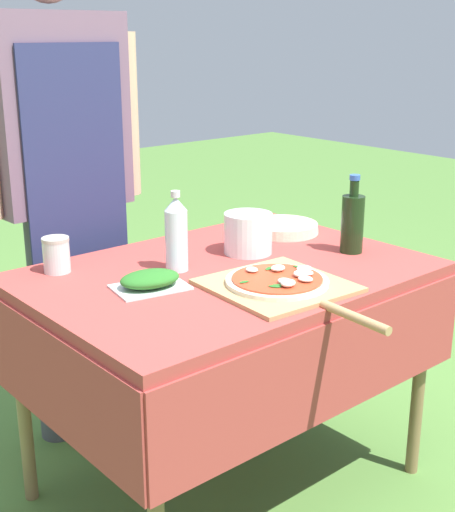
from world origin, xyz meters
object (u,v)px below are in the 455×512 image
at_px(person_cook, 60,162).
at_px(herb_container, 150,280).
at_px(sauce_jar, 57,257).
at_px(prep_table, 227,296).
at_px(oil_bottle, 352,222).
at_px(water_bottle, 176,234).
at_px(mixing_tub, 248,233).
at_px(plate_stack, 283,228).
at_px(pizza_on_peel, 282,284).

xyz_separation_m(person_cook, herb_container, (-0.08, -0.62, -0.23)).
bearing_deg(sauce_jar, prep_table, -37.64).
bearing_deg(oil_bottle, sauce_jar, 151.94).
distance_m(person_cook, water_bottle, 0.56).
bearing_deg(herb_container, oil_bottle, -11.49).
height_order(prep_table, person_cook, person_cook).
distance_m(oil_bottle, mixing_tub, 0.33).
distance_m(herb_container, mixing_tub, 0.43).
relative_size(person_cook, plate_stack, 6.90).
xyz_separation_m(prep_table, herb_container, (-0.27, 0.01, 0.11)).
bearing_deg(prep_table, person_cook, 106.75).
height_order(prep_table, plate_stack, plate_stack).
xyz_separation_m(mixing_tub, sauce_jar, (-0.55, 0.22, -0.02)).
relative_size(prep_table, herb_container, 5.31).
relative_size(pizza_on_peel, water_bottle, 2.44).
relative_size(mixing_tub, plate_stack, 0.62).
bearing_deg(person_cook, plate_stack, 140.36).
height_order(water_bottle, mixing_tub, water_bottle).
bearing_deg(prep_table, pizza_on_peel, -88.68).
relative_size(prep_table, mixing_tub, 7.69).
bearing_deg(plate_stack, sauce_jar, 170.97).
height_order(person_cook, oil_bottle, person_cook).
distance_m(oil_bottle, plate_stack, 0.31).
distance_m(pizza_on_peel, oil_bottle, 0.43).
bearing_deg(prep_table, plate_stack, 23.27).
xyz_separation_m(water_bottle, sauce_jar, (-0.27, 0.21, -0.07)).
relative_size(pizza_on_peel, mixing_tub, 3.81).
xyz_separation_m(prep_table, mixing_tub, (0.16, 0.08, 0.15)).
bearing_deg(prep_table, herb_container, 177.44).
distance_m(water_bottle, sauce_jar, 0.35).
distance_m(pizza_on_peel, herb_container, 0.36).
xyz_separation_m(water_bottle, mixing_tub, (0.27, -0.01, -0.05)).
relative_size(person_cook, oil_bottle, 6.78).
xyz_separation_m(herb_container, plate_stack, (0.67, 0.16, -0.01)).
height_order(pizza_on_peel, oil_bottle, oil_bottle).
xyz_separation_m(mixing_tub, plate_stack, (0.25, 0.09, -0.05)).
distance_m(oil_bottle, sauce_jar, 0.91).
bearing_deg(pizza_on_peel, prep_table, 95.04).
relative_size(pizza_on_peel, sauce_jar, 5.57).
relative_size(prep_table, pizza_on_peel, 2.02).
bearing_deg(oil_bottle, plate_stack, 90.72).
bearing_deg(pizza_on_peel, herb_container, 142.84).
xyz_separation_m(person_cook, mixing_tub, (0.34, -0.55, -0.19)).
relative_size(oil_bottle, sauce_jar, 2.39).
height_order(prep_table, pizza_on_peel, pizza_on_peel).
height_order(water_bottle, sauce_jar, water_bottle).
bearing_deg(herb_container, plate_stack, 13.62).
relative_size(oil_bottle, plate_stack, 1.02).
height_order(pizza_on_peel, mixing_tub, mixing_tub).
distance_m(water_bottle, herb_container, 0.19).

